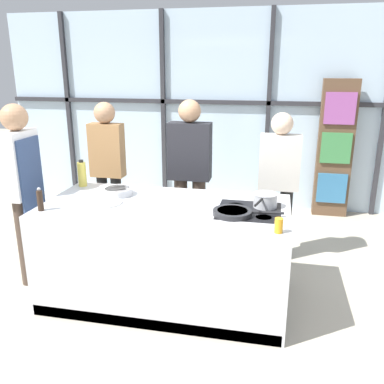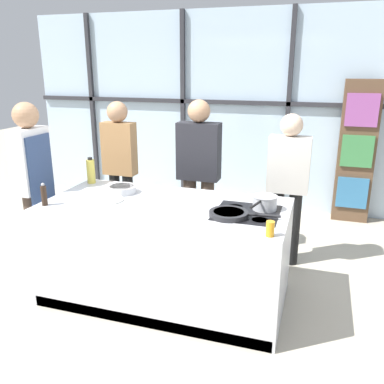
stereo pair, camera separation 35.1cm
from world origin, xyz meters
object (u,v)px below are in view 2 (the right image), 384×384
Objects in this scene: spectator_center_left at (199,169)px; mixing_bowl at (122,189)px; spectator_far_left at (120,162)px; spectator_center_right at (288,181)px; frying_pan at (230,214)px; chef at (34,178)px; white_plate at (108,200)px; saucepan at (265,202)px; oil_bottle at (91,171)px; juice_glass_near at (270,229)px; pepper_grinder at (44,195)px.

spectator_center_left is 0.97m from mixing_bowl.
spectator_far_left reaches higher than mixing_bowl.
spectator_center_right is 2.83× the size of frying_pan.
chef reaches higher than white_plate.
frying_pan is at bearing -15.55° from mixing_bowl.
chef is 3.06× the size of frying_pan.
saucepan is 1.35m from mixing_bowl.
oil_bottle is at bearing 32.76° from spectator_center_left.
saucepan is (0.84, -0.89, -0.01)m from spectator_center_left.
spectator_center_right is at bearing -180.00° from spectator_center_left.
spectator_far_left is 2.96× the size of frying_pan.
chef is 2.39m from juice_glass_near.
spectator_center_right is 6.00× the size of oil_bottle.
juice_glass_near is at bearing -77.98° from saucepan.
spectator_far_left is 0.62m from oil_bottle.
spectator_far_left is 2.00m from saucepan.
oil_bottle reaches higher than juice_glass_near.
pepper_grinder is 1.93m from juice_glass_near.
spectator_far_left reaches higher than oil_bottle.
spectator_far_left is at bearing 112.10° from white_plate.
mixing_bowl is at bearing 49.10° from pepper_grinder.
saucepan reaches higher than mixing_bowl.
pepper_grinder reaches higher than juice_glass_near.
chef reaches higher than pepper_grinder.
oil_bottle is at bearing 133.87° from white_plate.
spectator_center_right is 1.82m from white_plate.
mixing_bowl is 1.59m from juice_glass_near.
pepper_grinder is (-0.01, -0.74, -0.03)m from oil_bottle.
spectator_center_left is at bearing 117.94° from frying_pan.
chef is at bearing 175.11° from frying_pan.
spectator_far_left is at bearing 89.46° from oil_bottle.
chef is 2.53m from spectator_center_right.
spectator_center_left is 1.22m from saucepan.
spectator_far_left is at bearing 153.71° from saucepan.
saucepan is 1.88× the size of pepper_grinder.
oil_bottle is at bearing 129.44° from chef.
spectator_far_left is (0.43, 0.96, -0.03)m from chef.
frying_pan reaches higher than white_plate.
white_plate is 1.04× the size of oil_bottle.
pepper_grinder reaches higher than frying_pan.
oil_bottle is (-0.01, -0.62, 0.05)m from spectator_far_left.
chef is 0.89m from mixing_bowl.
mixing_bowl is (-1.35, 0.06, -0.03)m from saucepan.
spectator_center_left reaches higher than frying_pan.
spectator_center_left is 6.17× the size of mixing_bowl.
juice_glass_near is at bearing 143.18° from spectator_far_left.
chef is 0.55m from oil_bottle.
chef reaches higher than spectator_center_right.
chef is at bearing 136.43° from pepper_grinder.
spectator_center_left is 0.95m from spectator_center_right.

